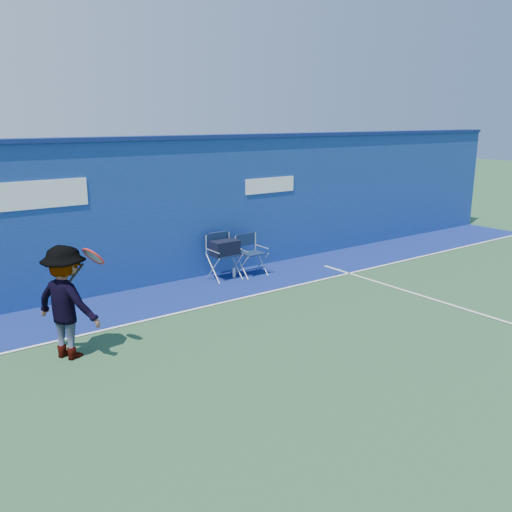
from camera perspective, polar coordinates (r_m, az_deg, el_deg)
ground at (r=7.41m, az=2.95°, el=-13.24°), size 80.00×80.00×0.00m
stadium_wall at (r=11.25m, az=-13.93°, el=4.29°), size 24.00×0.50×3.08m
out_of_bounds_strip at (r=10.64m, az=-11.13°, el=-4.72°), size 24.00×1.80×0.01m
court_lines at (r=7.83m, az=0.13°, el=-11.54°), size 24.00×12.00×0.01m
directors_chair_left at (r=11.83m, az=-3.37°, el=-0.41°), size 0.59×0.55×1.00m
directors_chair_right at (r=12.13m, az=-0.48°, el=-0.69°), size 0.55×0.49×0.92m
water_bottle at (r=11.98m, az=-2.32°, el=-1.77°), size 0.07×0.07×0.22m
tennis_player at (r=8.32m, az=-19.29°, el=-4.60°), size 1.11×1.25×1.68m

